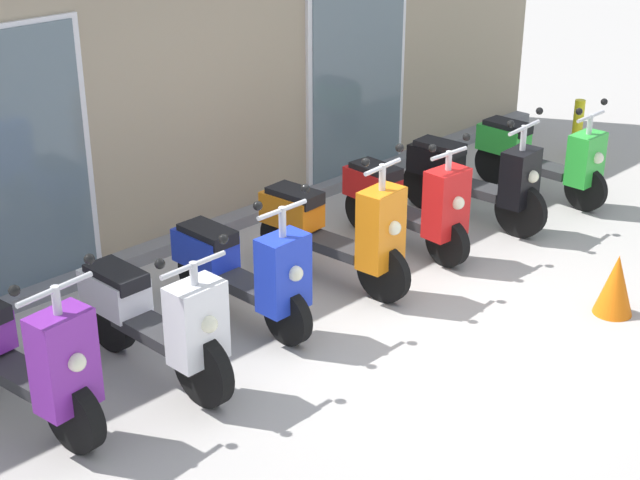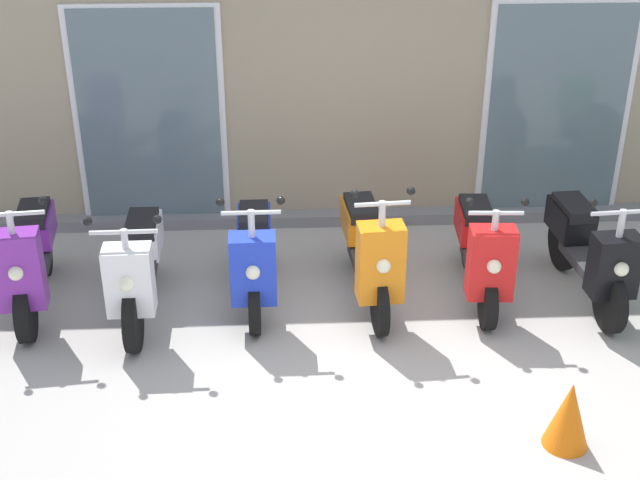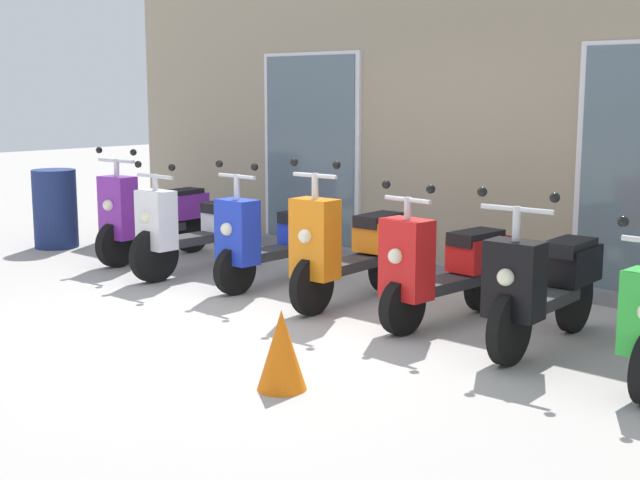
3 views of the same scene
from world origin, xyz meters
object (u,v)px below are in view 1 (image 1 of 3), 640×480
object	(u,v)px
scooter_green	(541,154)
curb_bollard	(577,129)
scooter_blue	(243,268)
traffic_cone	(616,285)
scooter_red	(408,201)
scooter_orange	(336,228)
scooter_purple	(20,357)
scooter_black	(474,177)
scooter_white	(154,318)

from	to	relation	value
scooter_green	curb_bollard	size ratio (longest dim) A/B	2.27
scooter_blue	traffic_cone	size ratio (longest dim) A/B	2.91
scooter_red	curb_bollard	world-z (taller)	scooter_red
scooter_blue	scooter_red	distance (m)	2.00
traffic_cone	scooter_red	bearing A→B (deg)	95.72
scooter_green	scooter_orange	bearing A→B (deg)	178.23
scooter_green	curb_bollard	distance (m)	1.45
scooter_purple	scooter_black	world-z (taller)	scooter_purple
scooter_blue	scooter_red	xyz separation A→B (m)	(2.00, -0.01, 0.01)
scooter_red	scooter_black	bearing A→B (deg)	-3.57
scooter_purple	scooter_green	distance (m)	5.96
curb_bollard	scooter_purple	bearing A→B (deg)	-177.98
scooter_blue	scooter_orange	world-z (taller)	scooter_orange
curb_bollard	scooter_green	bearing A→B (deg)	-164.38
scooter_blue	scooter_black	xyz separation A→B (m)	(2.95, -0.07, 0.02)
scooter_black	scooter_purple	bearing A→B (deg)	179.27
scooter_purple	scooter_black	size ratio (longest dim) A/B	0.99
scooter_red	scooter_orange	bearing A→B (deg)	-178.01
scooter_purple	scooter_white	world-z (taller)	scooter_purple
curb_bollard	traffic_cone	xyz separation A→B (m)	(-3.20, -2.29, -0.09)
scooter_purple	scooter_red	size ratio (longest dim) A/B	1.07
scooter_purple	scooter_orange	xyz separation A→B (m)	(2.95, -0.04, 0.03)
scooter_purple	scooter_green	xyz separation A→B (m)	(5.95, -0.13, -0.02)
scooter_white	scooter_black	bearing A→B (deg)	1.45
scooter_white	scooter_black	world-z (taller)	scooter_black
scooter_green	scooter_blue	bearing A→B (deg)	178.01
scooter_white	traffic_cone	xyz separation A→B (m)	(3.19, -1.87, -0.21)
scooter_blue	scooter_green	size ratio (longest dim) A/B	0.95
scooter_orange	scooter_red	size ratio (longest dim) A/B	1.08
scooter_white	scooter_purple	bearing A→B (deg)	170.41
scooter_black	curb_bollard	xyz separation A→B (m)	(2.46, 0.32, -0.14)
scooter_orange	scooter_green	bearing A→B (deg)	-1.77
curb_bollard	scooter_blue	bearing A→B (deg)	-177.35
scooter_purple	curb_bollard	bearing A→B (deg)	2.02
scooter_white	curb_bollard	xyz separation A→B (m)	(6.40, 0.42, -0.12)
scooter_green	scooter_red	bearing A→B (deg)	176.38
scooter_white	scooter_orange	size ratio (longest dim) A/B	1.00
scooter_black	curb_bollard	world-z (taller)	scooter_black
scooter_purple	traffic_cone	size ratio (longest dim) A/B	3.09
scooter_red	traffic_cone	distance (m)	2.05
scooter_black	scooter_green	distance (m)	1.07
scooter_red	traffic_cone	size ratio (longest dim) A/B	2.90
scooter_red	traffic_cone	world-z (taller)	scooter_red
scooter_red	scooter_blue	bearing A→B (deg)	179.65
scooter_red	scooter_black	world-z (taller)	scooter_black
scooter_purple	scooter_green	bearing A→B (deg)	-1.25
scooter_orange	scooter_red	world-z (taller)	scooter_orange
scooter_blue	scooter_black	world-z (taller)	scooter_blue
scooter_purple	scooter_orange	distance (m)	2.95
scooter_white	scooter_red	xyz separation A→B (m)	(2.99, 0.16, 0.00)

